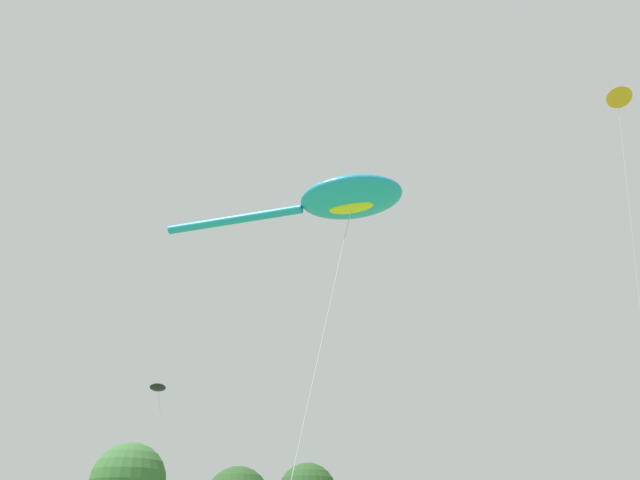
% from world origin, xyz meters
% --- Properties ---
extents(big_show_kite, '(7.38, 8.60, 14.53)m').
position_xyz_m(big_show_kite, '(3.19, 12.81, 14.01)').
color(big_show_kite, '#1E8CBF').
rests_on(big_show_kite, ground).
extents(small_kite_delta_white, '(2.38, 3.12, 11.00)m').
position_xyz_m(small_kite_delta_white, '(3.26, 31.87, 10.68)').
color(small_kite_delta_white, black).
rests_on(small_kite_delta_white, ground).
extents(small_kite_triangle_green, '(2.88, 3.25, 22.22)m').
position_xyz_m(small_kite_triangle_green, '(15.56, 7.21, 21.48)').
color(small_kite_triangle_green, orange).
rests_on(small_kite_triangle_green, ground).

